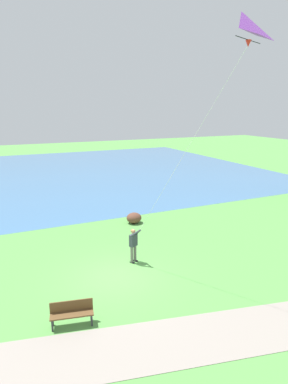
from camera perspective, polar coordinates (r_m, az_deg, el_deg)
The scene contains 7 objects.
ground_plane at distance 15.48m, azimuth -4.95°, elevation -14.43°, with size 120.00×120.00×0.00m, color #569947.
lake_water at distance 40.05m, azimuth -12.05°, elevation 3.41°, with size 36.00×44.00×0.01m, color teal.
walkway_path at distance 12.44m, azimuth 13.62°, elevation -22.82°, with size 2.40×32.00×0.02m, color gray.
person_kite_flyer at distance 16.28m, azimuth -1.81°, elevation -8.77°, with size 0.63×0.51×1.83m.
flying_kite at distance 12.55m, azimuth 16.37°, elevation 25.19°, with size 4.68×2.95×8.70m.
park_bench_near_walkway at distance 12.53m, azimuth -12.45°, elevation -19.63°, with size 0.74×1.56×0.88m.
lakeside_shrub at distance 21.86m, azimuth -1.75°, elevation -4.53°, with size 0.95×1.00×0.71m, color brown.
Camera 1 is at (12.81, -4.45, 7.47)m, focal length 30.68 mm.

